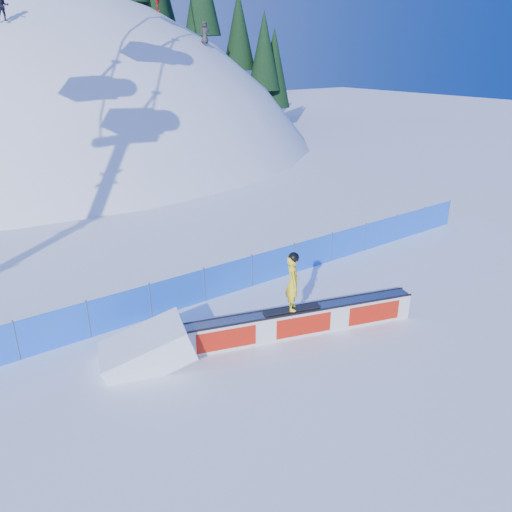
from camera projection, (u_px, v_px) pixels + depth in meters
ground at (362, 329)px, 15.52m from camera, size 160.00×160.00×0.00m
snow_hill at (57, 312)px, 53.70m from camera, size 64.00×64.00×64.00m
treeline at (233, 35)px, 54.78m from camera, size 17.10×13.37×20.23m
safety_fence at (274, 265)px, 18.65m from camera, size 22.05×0.05×1.30m
rail_box at (301, 321)px, 15.08m from camera, size 7.19×2.71×0.88m
snow_ramp at (148, 361)px, 13.88m from camera, size 2.91×2.29×1.59m
snowboarder at (293, 282)px, 14.47m from camera, size 1.77×0.83×1.84m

